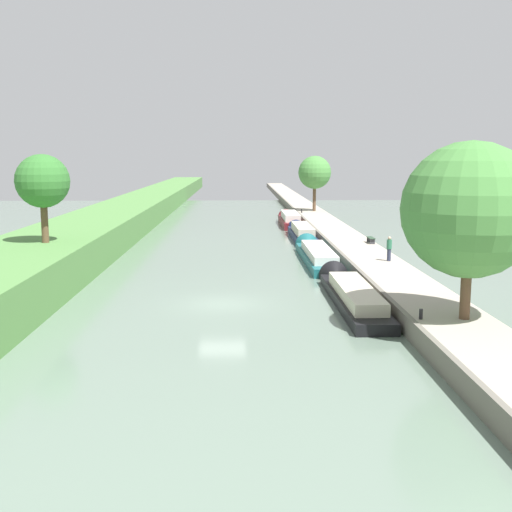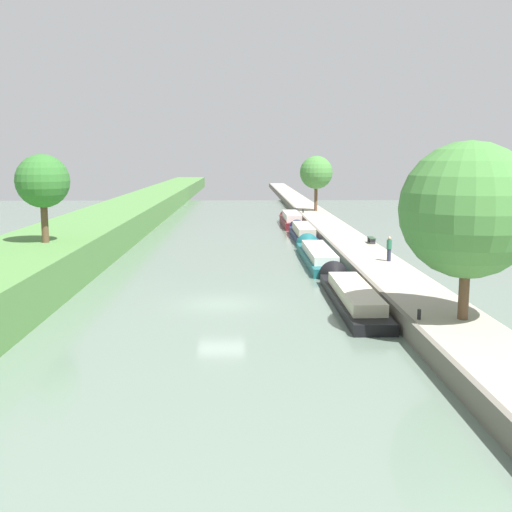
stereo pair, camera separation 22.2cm
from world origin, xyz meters
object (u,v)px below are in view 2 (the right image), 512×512
at_px(narrowboat_navy, 302,232).
at_px(park_bench, 371,239).
at_px(narrowboat_teal, 316,254).
at_px(person_walking, 389,248).
at_px(mooring_bollard_far, 303,211).
at_px(narrowboat_maroon, 291,219).
at_px(narrowboat_black, 350,293).
at_px(mooring_bollard_near, 419,314).

relative_size(narrowboat_navy, park_bench, 8.08).
distance_m(narrowboat_teal, person_walking, 7.30).
bearing_deg(mooring_bollard_far, narrowboat_maroon, -109.71).
relative_size(narrowboat_navy, mooring_bollard_far, 26.92).
relative_size(narrowboat_teal, narrowboat_navy, 1.15).
bearing_deg(narrowboat_black, narrowboat_teal, 90.89).
distance_m(person_walking, park_bench, 8.76).
relative_size(narrowboat_navy, narrowboat_maroon, 1.03).
distance_m(narrowboat_navy, mooring_bollard_near, 34.18).
height_order(person_walking, mooring_bollard_far, person_walking).
bearing_deg(narrowboat_navy, narrowboat_maroon, 90.93).
xyz_separation_m(narrowboat_maroon, mooring_bollard_near, (1.95, -45.97, 0.51)).
bearing_deg(narrowboat_black, narrowboat_navy, 90.06).
bearing_deg(person_walking, narrowboat_black, -116.66).
height_order(narrowboat_teal, narrowboat_maroon, narrowboat_maroon).
relative_size(mooring_bollard_near, park_bench, 0.30).
xyz_separation_m(narrowboat_black, narrowboat_maroon, (-0.22, 38.72, 0.17)).
bearing_deg(park_bench, narrowboat_maroon, 102.21).
xyz_separation_m(narrowboat_maroon, mooring_bollard_far, (1.95, 5.45, 0.51)).
xyz_separation_m(narrowboat_navy, mooring_bollard_near, (1.76, -34.13, 0.57)).
height_order(narrowboat_black, mooring_bollard_far, mooring_bollard_far).
bearing_deg(narrowboat_maroon, narrowboat_navy, -89.07).
distance_m(person_walking, mooring_bollard_near, 15.29).
height_order(narrowboat_black, mooring_bollard_near, mooring_bollard_near).
bearing_deg(narrowboat_teal, narrowboat_navy, 89.19).
height_order(narrowboat_black, park_bench, park_bench).
distance_m(person_walking, mooring_bollard_far, 36.38).
bearing_deg(mooring_bollard_far, narrowboat_black, -92.25).
relative_size(narrowboat_maroon, park_bench, 7.82).
distance_m(narrowboat_teal, mooring_bollard_far, 30.53).
distance_m(narrowboat_teal, narrowboat_navy, 13.18).
relative_size(narrowboat_black, narrowboat_maroon, 1.12).
distance_m(narrowboat_maroon, person_walking, 31.16).
distance_m(narrowboat_black, mooring_bollard_near, 7.48).
bearing_deg(narrowboat_navy, person_walking, -78.19).
height_order(narrowboat_maroon, mooring_bollard_near, narrowboat_maroon).
bearing_deg(park_bench, narrowboat_black, -105.41).
height_order(person_walking, mooring_bollard_near, person_walking).
distance_m(narrowboat_navy, mooring_bollard_far, 17.38).
height_order(narrowboat_navy, person_walking, person_walking).
bearing_deg(narrowboat_teal, mooring_bollard_near, -84.70).
xyz_separation_m(narrowboat_teal, park_bench, (4.78, 2.87, 0.78)).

